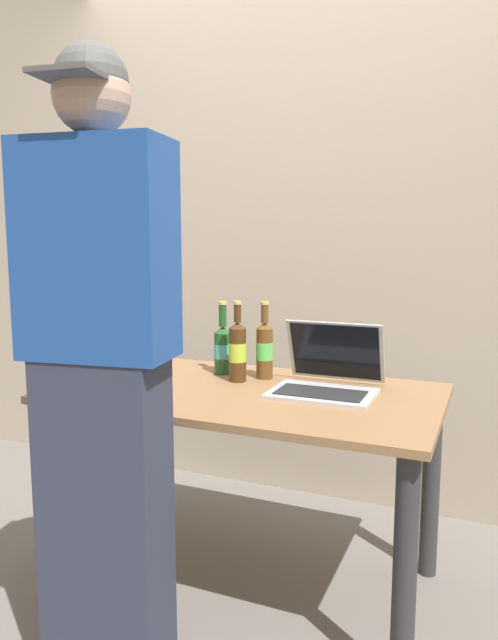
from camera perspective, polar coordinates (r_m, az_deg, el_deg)
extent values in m
plane|color=slate|center=(2.40, -0.24, -23.87)|extent=(8.00, 8.00, 0.00)
cube|color=olive|center=(2.11, -0.25, -7.08)|extent=(1.34, 0.76, 0.03)
cylinder|color=#2D2D30|center=(2.29, -18.44, -15.97)|extent=(0.07, 0.07, 0.70)
cylinder|color=#2D2D30|center=(1.81, 14.77, -22.63)|extent=(0.07, 0.07, 0.70)
cylinder|color=#2D2D30|center=(2.76, -9.44, -11.42)|extent=(0.07, 0.07, 0.70)
cylinder|color=#2D2D30|center=(2.38, 17.11, -14.93)|extent=(0.07, 0.07, 0.70)
cube|color=#B7BABC|center=(2.05, 7.06, -7.04)|extent=(0.35, 0.25, 0.01)
cube|color=#232326|center=(2.03, 6.91, -6.96)|extent=(0.30, 0.15, 0.00)
cube|color=#B7BABC|center=(2.18, 8.31, -2.99)|extent=(0.35, 0.10, 0.22)
cube|color=black|center=(2.18, 8.29, -3.00)|extent=(0.32, 0.08, 0.21)
cylinder|color=#1E5123|center=(2.34, -2.53, -3.20)|extent=(0.07, 0.07, 0.16)
cone|color=#1E5123|center=(2.32, -2.54, -0.93)|extent=(0.07, 0.07, 0.02)
cylinder|color=#1E5123|center=(2.31, -2.55, 0.42)|extent=(0.03, 0.03, 0.09)
cylinder|color=#BFB74C|center=(2.31, -2.56, 1.64)|extent=(0.04, 0.04, 0.01)
cylinder|color=#44AEB4|center=(2.34, -2.53, -3.01)|extent=(0.07, 0.07, 0.06)
cylinder|color=brown|center=(2.25, 1.51, -3.25)|extent=(0.06, 0.06, 0.19)
cone|color=brown|center=(2.24, 1.52, -0.55)|extent=(0.06, 0.06, 0.02)
cylinder|color=brown|center=(2.23, 1.53, 0.61)|extent=(0.03, 0.03, 0.07)
cylinder|color=#BFB74C|center=(2.22, 1.53, 1.65)|extent=(0.03, 0.03, 0.01)
cylinder|color=#56BD51|center=(2.25, 1.51, -3.01)|extent=(0.06, 0.06, 0.07)
cylinder|color=#472B14|center=(2.21, -1.11, -3.38)|extent=(0.06, 0.06, 0.20)
cone|color=#472B14|center=(2.19, -1.12, -0.51)|extent=(0.06, 0.06, 0.02)
cylinder|color=#472B14|center=(2.18, -1.12, 0.65)|extent=(0.03, 0.03, 0.07)
cylinder|color=#BFB74C|center=(2.18, -1.12, 1.68)|extent=(0.03, 0.03, 0.01)
cylinder|color=#AEC933|center=(2.20, -1.11, -3.12)|extent=(0.07, 0.07, 0.07)
cube|color=#2D3347|center=(1.75, -13.51, -18.97)|extent=(0.34, 0.24, 0.96)
cube|color=#1E4793|center=(1.56, -14.42, 6.51)|extent=(0.41, 0.26, 0.55)
sphere|color=tan|center=(1.60, -14.92, 20.17)|extent=(0.19, 0.19, 0.19)
sphere|color=#4C4C4C|center=(1.61, -14.97, 21.34)|extent=(0.18, 0.18, 0.18)
cube|color=#4C4C4C|center=(1.51, -17.17, 21.76)|extent=(0.17, 0.13, 0.01)
cylinder|color=#BF4C33|center=(2.05, -10.66, -6.02)|extent=(0.07, 0.07, 0.09)
torus|color=#BF4C33|center=(2.03, -9.78, -6.02)|extent=(0.06, 0.01, 0.06)
cube|color=tan|center=(2.86, 6.77, 8.64)|extent=(6.00, 0.10, 2.60)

